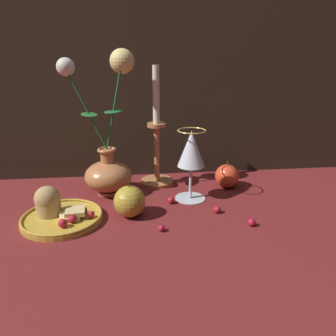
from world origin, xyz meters
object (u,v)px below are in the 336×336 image
at_px(wine_glass, 191,152).
at_px(apple_beside_vase, 130,201).
at_px(vase, 108,155).
at_px(apple_near_glass, 227,176).
at_px(candlestick, 157,149).
at_px(plate_with_pastries, 58,212).

height_order(wine_glass, apple_beside_vase, wine_glass).
bearing_deg(vase, apple_beside_vase, -69.26).
bearing_deg(wine_glass, apple_near_glass, 29.29).
distance_m(vase, wine_glass, 0.22).
height_order(wine_glass, candlestick, candlestick).
bearing_deg(vase, candlestick, 22.99).
bearing_deg(plate_with_pastries, apple_near_glass, 18.92).
height_order(plate_with_pastries, apple_beside_vase, apple_beside_vase).
distance_m(plate_with_pastries, wine_glass, 0.35).
bearing_deg(apple_near_glass, wine_glass, -150.71).
height_order(vase, apple_beside_vase, vase).
xyz_separation_m(vase, apple_beside_vase, (0.05, -0.14, -0.07)).
bearing_deg(vase, apple_near_glass, 0.66).
height_order(vase, wine_glass, vase).
relative_size(wine_glass, apple_beside_vase, 2.13).
relative_size(plate_with_pastries, apple_near_glass, 2.29).
bearing_deg(plate_with_pastries, candlestick, 39.85).
relative_size(candlestick, apple_near_glass, 4.32).
bearing_deg(candlestick, wine_glass, -56.63).
xyz_separation_m(candlestick, apple_beside_vase, (-0.08, -0.20, -0.07)).
xyz_separation_m(vase, apple_near_glass, (0.33, 0.00, -0.07)).
distance_m(vase, candlestick, 0.15).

